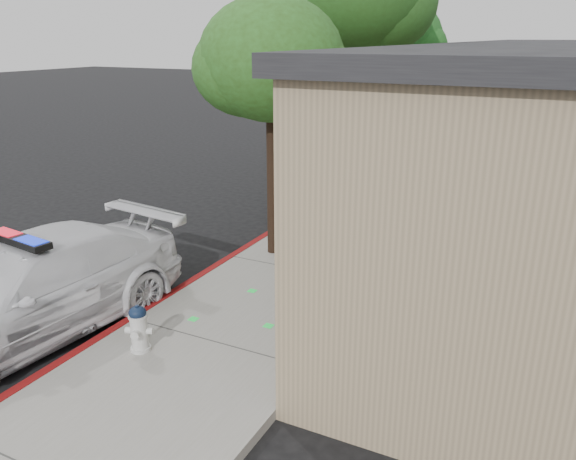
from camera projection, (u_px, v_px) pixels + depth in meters
The scene contains 7 objects.
ground at pixel (128, 326), 9.03m from camera, with size 120.00×120.00×0.00m, color black.
sidewalk at pixel (299, 273), 10.86m from camera, with size 3.20×60.00×0.15m, color gray.
red_curb at pixel (231, 259), 11.52m from camera, with size 0.14×60.00×0.16m, color maroon.
police_car at pixel (27, 290), 8.55m from camera, with size 2.76×5.40×1.62m.
fire_hydrant at pixel (139, 328), 7.95m from camera, with size 0.40×0.35×0.70m.
street_tree_near at pixel (271, 65), 10.52m from camera, with size 2.95×2.72×4.99m.
street_tree_far at pixel (394, 43), 17.01m from camera, with size 3.11×2.84×5.38m.
Camera 1 is at (5.89, -6.04, 4.39)m, focal length 35.29 mm.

